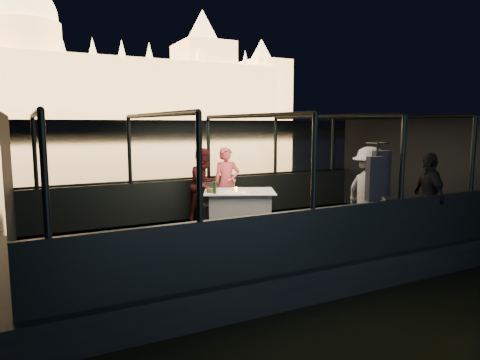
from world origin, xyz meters
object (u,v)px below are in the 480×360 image
person_man_maroon (204,188)px  wine_bottle (215,186)px  chair_port_right (229,200)px  person_woman_coral (227,186)px  coat_stand (375,198)px  chair_port_left (212,204)px  passenger_stripe (369,194)px  dining_table_central (239,209)px  passenger_dark (428,194)px

person_man_maroon → wine_bottle: (-0.15, -0.93, 0.17)m
chair_port_right → person_woman_coral: bearing=90.2°
coat_stand → person_woman_coral: 3.55m
chair_port_left → passenger_stripe: bearing=-39.3°
dining_table_central → passenger_stripe: bearing=-46.1°
chair_port_right → coat_stand: bearing=-67.2°
chair_port_right → wine_bottle: bearing=-130.0°
person_woman_coral → person_man_maroon: (-0.53, 0.04, 0.00)m
chair_port_right → person_woman_coral: size_ratio=0.57×
passenger_stripe → passenger_dark: passenger_stripe is taller
chair_port_left → passenger_stripe: passenger_stripe is taller
person_man_maroon → passenger_stripe: (2.24, -2.70, 0.10)m
chair_port_right → wine_bottle: 1.11m
coat_stand → person_woman_coral: coat_stand is taller
coat_stand → person_man_maroon: 3.80m
passenger_stripe → person_man_maroon: bearing=44.0°
coat_stand → passenger_stripe: size_ratio=1.09×
coat_stand → chair_port_right: bearing=111.0°
person_man_maroon → wine_bottle: size_ratio=5.40×
dining_table_central → passenger_stripe: passenger_stripe is taller
chair_port_right → person_man_maroon: person_man_maroon is taller
chair_port_left → passenger_dark: (3.17, -2.86, 0.40)m
dining_table_central → chair_port_right: chair_port_right is taller
coat_stand → dining_table_central: bearing=117.3°
coat_stand → person_woman_coral: bearing=110.2°
person_man_maroon → passenger_stripe: passenger_stripe is taller
chair_port_left → passenger_dark: bearing=-35.3°
person_woman_coral → person_man_maroon: person_woman_coral is taller
dining_table_central → wine_bottle: wine_bottle is taller
coat_stand → wine_bottle: (-1.90, 2.44, 0.02)m
chair_port_right → dining_table_central: bearing=-94.7°
passenger_dark → wine_bottle: 4.07m
dining_table_central → passenger_stripe: (1.79, -1.86, 0.47)m
person_woman_coral → passenger_dark: size_ratio=1.00×
chair_port_right → passenger_dark: 4.09m
chair_port_left → coat_stand: (1.73, -2.97, 0.45)m
dining_table_central → passenger_dark: size_ratio=0.89×
passenger_dark → person_man_maroon: bearing=-113.8°
dining_table_central → person_man_maroon: (-0.45, 0.84, 0.36)m
person_man_maroon → passenger_dark: bearing=-67.8°
passenger_dark → wine_bottle: bearing=-103.0°
chair_port_right → person_man_maroon: size_ratio=0.57×
person_woman_coral → passenger_stripe: (1.71, -2.66, 0.10)m
coat_stand → passenger_stripe: (0.49, 0.67, -0.05)m
chair_port_right → coat_stand: coat_stand is taller
chair_port_right → passenger_dark: (2.66, -3.07, 0.40)m
dining_table_central → wine_bottle: bearing=-171.5°
chair_port_left → coat_stand: coat_stand is taller
person_man_maroon → passenger_stripe: 3.51m
dining_table_central → coat_stand: bearing=-62.7°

